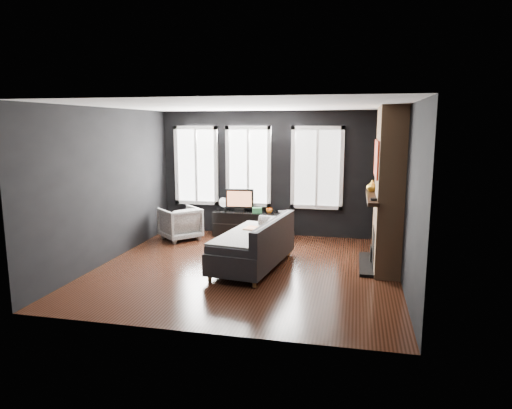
% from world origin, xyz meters
% --- Properties ---
extents(floor, '(5.00, 5.00, 0.00)m').
position_xyz_m(floor, '(0.00, 0.00, 0.00)').
color(floor, black).
rests_on(floor, ground).
extents(ceiling, '(5.00, 5.00, 0.00)m').
position_xyz_m(ceiling, '(0.00, 0.00, 2.70)').
color(ceiling, white).
rests_on(ceiling, ground).
extents(wall_back, '(5.00, 0.02, 2.70)m').
position_xyz_m(wall_back, '(0.00, 2.50, 1.35)').
color(wall_back, black).
rests_on(wall_back, ground).
extents(wall_left, '(0.02, 5.00, 2.70)m').
position_xyz_m(wall_left, '(-2.50, 0.00, 1.35)').
color(wall_left, black).
rests_on(wall_left, ground).
extents(wall_right, '(0.02, 5.00, 2.70)m').
position_xyz_m(wall_right, '(2.50, 0.00, 1.35)').
color(wall_right, black).
rests_on(wall_right, ground).
extents(windows, '(4.00, 0.16, 1.76)m').
position_xyz_m(windows, '(-0.45, 2.46, 2.38)').
color(windows, white).
rests_on(windows, wall_back).
extents(fireplace, '(0.70, 1.62, 2.70)m').
position_xyz_m(fireplace, '(2.30, 0.60, 1.35)').
color(fireplace, '#93724C').
rests_on(fireplace, floor).
extents(sofa, '(1.27, 2.12, 0.86)m').
position_xyz_m(sofa, '(0.09, 0.07, 0.43)').
color(sofa, '#252528').
rests_on(sofa, floor).
extents(stripe_pillow, '(0.09, 0.34, 0.34)m').
position_xyz_m(stripe_pillow, '(0.36, 0.40, 0.62)').
color(stripe_pillow, gray).
rests_on(stripe_pillow, sofa).
extents(armchair, '(1.00, 1.01, 0.76)m').
position_xyz_m(armchair, '(-1.84, 1.63, 0.38)').
color(armchair, silver).
rests_on(armchair, floor).
extents(media_console, '(1.56, 0.51, 0.54)m').
position_xyz_m(media_console, '(-0.47, 2.24, 0.27)').
color(media_console, black).
rests_on(media_console, floor).
extents(monitor, '(0.63, 0.18, 0.56)m').
position_xyz_m(monitor, '(-0.70, 2.26, 0.81)').
color(monitor, black).
rests_on(monitor, media_console).
extents(desk_fan, '(0.25, 0.25, 0.30)m').
position_xyz_m(desk_fan, '(-1.06, 2.26, 0.69)').
color(desk_fan, '#9B9B9B').
rests_on(desk_fan, media_console).
extents(mug, '(0.15, 0.13, 0.14)m').
position_xyz_m(mug, '(-0.02, 2.18, 0.60)').
color(mug, orange).
rests_on(mug, media_console).
extents(book, '(0.17, 0.08, 0.24)m').
position_xyz_m(book, '(0.16, 2.33, 0.66)').
color(book, '#AAA088').
rests_on(book, media_console).
extents(storage_box, '(0.23, 0.17, 0.11)m').
position_xyz_m(storage_box, '(-0.29, 2.17, 0.59)').
color(storage_box, '#2E7943').
rests_on(storage_box, media_console).
extents(mantel_vase, '(0.22, 0.23, 0.20)m').
position_xyz_m(mantel_vase, '(2.05, 1.05, 1.33)').
color(mantel_vase, gold).
rests_on(mantel_vase, fireplace).
extents(mantel_clock, '(0.13, 0.13, 0.04)m').
position_xyz_m(mantel_clock, '(2.05, 0.05, 1.25)').
color(mantel_clock, black).
rests_on(mantel_clock, fireplace).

